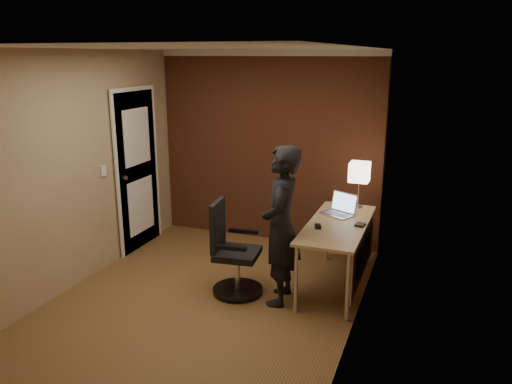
{
  "coord_description": "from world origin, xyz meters",
  "views": [
    {
      "loc": [
        2.11,
        -4.17,
        2.44
      ],
      "look_at": [
        0.35,
        0.55,
        1.05
      ],
      "focal_mm": 35.0,
      "sensor_mm": 36.0,
      "label": 1
    }
  ],
  "objects_px": {
    "desk": "(344,235)",
    "person": "(281,226)",
    "laptop": "(340,208)",
    "mouse": "(318,226)",
    "desk_lamp": "(359,173)",
    "office_chair": "(232,254)",
    "wallet": "(360,225)"
  },
  "relations": [
    {
      "from": "laptop",
      "to": "mouse",
      "type": "xyz_separation_m",
      "value": [
        -0.12,
        -0.54,
        -0.05
      ]
    },
    {
      "from": "laptop",
      "to": "mouse",
      "type": "distance_m",
      "value": 0.56
    },
    {
      "from": "desk",
      "to": "office_chair",
      "type": "bearing_deg",
      "value": -154.41
    },
    {
      "from": "laptop",
      "to": "office_chair",
      "type": "relative_size",
      "value": 0.42
    },
    {
      "from": "office_chair",
      "to": "desk_lamp",
      "type": "bearing_deg",
      "value": 45.83
    },
    {
      "from": "laptop",
      "to": "person",
      "type": "distance_m",
      "value": 0.93
    },
    {
      "from": "desk_lamp",
      "to": "wallet",
      "type": "height_order",
      "value": "desk_lamp"
    },
    {
      "from": "mouse",
      "to": "wallet",
      "type": "xyz_separation_m",
      "value": [
        0.4,
        0.22,
        -0.01
      ]
    },
    {
      "from": "office_chair",
      "to": "desk",
      "type": "bearing_deg",
      "value": 25.59
    },
    {
      "from": "desk",
      "to": "mouse",
      "type": "height_order",
      "value": "mouse"
    },
    {
      "from": "desk_lamp",
      "to": "office_chair",
      "type": "relative_size",
      "value": 0.55
    },
    {
      "from": "desk",
      "to": "person",
      "type": "distance_m",
      "value": 0.77
    },
    {
      "from": "desk",
      "to": "desk_lamp",
      "type": "distance_m",
      "value": 0.83
    },
    {
      "from": "desk",
      "to": "wallet",
      "type": "relative_size",
      "value": 13.64
    },
    {
      "from": "desk",
      "to": "desk_lamp",
      "type": "relative_size",
      "value": 2.8
    },
    {
      "from": "desk",
      "to": "mouse",
      "type": "distance_m",
      "value": 0.35
    },
    {
      "from": "wallet",
      "to": "laptop",
      "type": "bearing_deg",
      "value": 130.1
    },
    {
      "from": "desk_lamp",
      "to": "laptop",
      "type": "height_order",
      "value": "desk_lamp"
    },
    {
      "from": "person",
      "to": "office_chair",
      "type": "bearing_deg",
      "value": -95.97
    },
    {
      "from": "mouse",
      "to": "wallet",
      "type": "height_order",
      "value": "mouse"
    },
    {
      "from": "desk",
      "to": "laptop",
      "type": "height_order",
      "value": "laptop"
    },
    {
      "from": "desk_lamp",
      "to": "wallet",
      "type": "bearing_deg",
      "value": -78.22
    },
    {
      "from": "desk_lamp",
      "to": "person",
      "type": "height_order",
      "value": "person"
    },
    {
      "from": "desk_lamp",
      "to": "laptop",
      "type": "distance_m",
      "value": 0.49
    },
    {
      "from": "desk_lamp",
      "to": "wallet",
      "type": "relative_size",
      "value": 4.86
    },
    {
      "from": "mouse",
      "to": "office_chair",
      "type": "distance_m",
      "value": 0.94
    },
    {
      "from": "desk_lamp",
      "to": "person",
      "type": "distance_m",
      "value": 1.31
    },
    {
      "from": "laptop",
      "to": "office_chair",
      "type": "height_order",
      "value": "office_chair"
    },
    {
      "from": "mouse",
      "to": "office_chair",
      "type": "bearing_deg",
      "value": -178.9
    },
    {
      "from": "office_chair",
      "to": "person",
      "type": "distance_m",
      "value": 0.65
    },
    {
      "from": "mouse",
      "to": "desk",
      "type": "bearing_deg",
      "value": 24.94
    },
    {
      "from": "wallet",
      "to": "person",
      "type": "distance_m",
      "value": 0.87
    }
  ]
}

